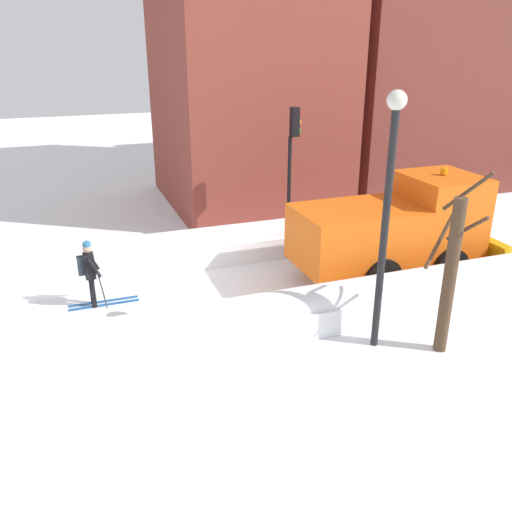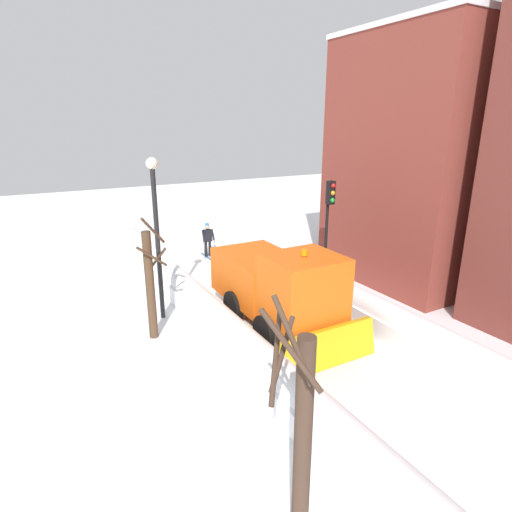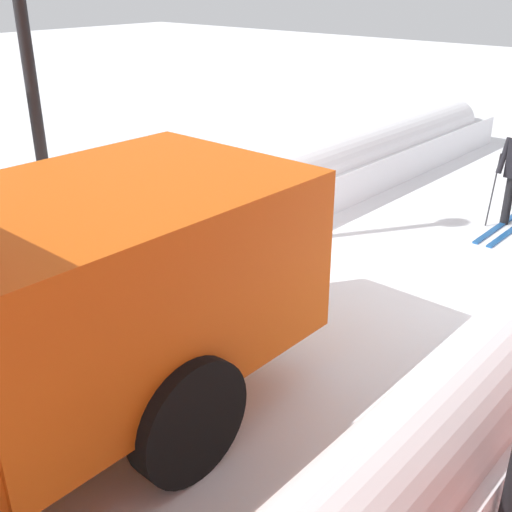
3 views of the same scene
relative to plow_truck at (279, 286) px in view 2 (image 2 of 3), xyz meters
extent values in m
plane|color=white|center=(-0.37, 4.37, -1.48)|extent=(80.00, 80.00, 0.00)
cube|color=white|center=(-2.79, 4.37, -1.13)|extent=(1.10, 36.00, 0.69)
cylinder|color=white|center=(-2.79, 4.37, -0.78)|extent=(0.90, 34.20, 0.90)
cube|color=white|center=(2.05, 4.37, -1.15)|extent=(1.10, 36.00, 0.65)
cylinder|color=white|center=(2.05, 4.37, -0.82)|extent=(0.90, 34.20, 0.90)
cube|color=brown|center=(-9.03, -1.48, 3.53)|extent=(7.59, 6.50, 10.01)
cube|color=white|center=(-9.03, -1.48, 8.63)|extent=(7.69, 6.60, 0.20)
cube|color=orange|center=(0.00, -1.32, -0.08)|extent=(2.30, 3.40, 1.60)
cube|color=orange|center=(0.00, 1.38, 0.27)|extent=(2.20, 2.00, 2.30)
cube|color=black|center=(0.00, 2.34, 0.78)|extent=(1.85, 0.06, 1.01)
cube|color=gold|center=(0.00, 2.73, -0.93)|extent=(3.20, 0.46, 1.13)
cylinder|color=orange|center=(0.00, 1.38, 1.54)|extent=(0.20, 0.20, 0.18)
cylinder|color=black|center=(-1.15, 1.08, -0.93)|extent=(0.25, 1.10, 1.10)
cylinder|color=black|center=(1.15, 1.08, -0.93)|extent=(0.25, 1.10, 1.10)
cylinder|color=black|center=(-1.15, -1.12, -0.93)|extent=(0.25, 1.10, 1.10)
cylinder|color=black|center=(1.15, -1.12, -0.93)|extent=(0.25, 1.10, 1.10)
cylinder|color=black|center=(-1.10, -8.49, -1.07)|extent=(0.14, 0.14, 0.82)
cylinder|color=black|center=(-0.88, -8.49, -1.07)|extent=(0.14, 0.14, 0.82)
cube|color=black|center=(-0.99, -8.49, -0.35)|extent=(0.42, 0.26, 0.62)
cube|color=#262D38|center=(-0.99, -8.70, -0.32)|extent=(0.32, 0.16, 0.44)
sphere|color=tan|center=(-0.99, -8.49, 0.12)|extent=(0.24, 0.24, 0.24)
sphere|color=teal|center=(-0.99, -8.49, 0.22)|extent=(0.22, 0.22, 0.22)
cylinder|color=black|center=(-1.25, -8.39, -0.32)|extent=(0.09, 0.33, 0.56)
cylinder|color=black|center=(-0.73, -8.39, -0.32)|extent=(0.09, 0.33, 0.56)
cube|color=#194C8C|center=(-1.10, -8.24, -1.46)|extent=(0.09, 1.80, 0.03)
cube|color=#194C8C|center=(-0.88, -8.24, -1.46)|extent=(0.09, 1.80, 0.03)
cylinder|color=#262628|center=(-1.29, -8.27, -0.88)|extent=(0.02, 0.19, 1.19)
cylinder|color=#262628|center=(-0.69, -8.27, -0.88)|extent=(0.02, 0.19, 1.19)
cylinder|color=black|center=(-3.43, -1.91, 0.34)|extent=(0.12, 0.12, 3.64)
cube|color=black|center=(-3.43, -1.77, 2.61)|extent=(0.28, 0.24, 0.90)
sphere|color=red|center=(-3.43, -1.64, 2.89)|extent=(0.18, 0.18, 0.18)
sphere|color=gold|center=(-3.43, -1.64, 2.61)|extent=(0.18, 0.18, 0.18)
sphere|color=green|center=(-3.43, -1.64, 2.33)|extent=(0.18, 0.18, 0.18)
cylinder|color=black|center=(3.23, -2.61, 1.14)|extent=(0.16, 0.16, 5.24)
sphere|color=silver|center=(3.23, -2.61, 3.94)|extent=(0.40, 0.40, 0.40)
cylinder|color=#4D3725|center=(3.92, -1.33, 0.29)|extent=(0.28, 0.28, 3.54)
cylinder|color=#4D3725|center=(3.77, -1.06, 2.13)|extent=(0.82, 0.55, 0.98)
cylinder|color=#4D3725|center=(3.87, -1.02, 1.35)|extent=(0.95, 0.24, 0.81)
cylinder|color=#4D3725|center=(3.63, -1.49, 1.04)|extent=(0.48, 0.92, 1.05)
cylinder|color=#483327|center=(3.80, 6.77, 0.43)|extent=(0.28, 0.28, 3.81)
cylinder|color=#483327|center=(4.00, 6.47, 1.99)|extent=(0.86, 0.73, 0.76)
cylinder|color=#483327|center=(4.18, 6.90, 2.32)|extent=(0.35, 1.14, 0.84)
cylinder|color=#483327|center=(4.11, 6.46, 1.96)|extent=(0.83, 1.04, 0.91)
cylinder|color=#483327|center=(4.08, 6.82, 2.40)|extent=(0.19, 0.87, 1.06)
camera|label=1|loc=(12.39, -8.82, 5.04)|focal=37.88mm
camera|label=2|loc=(6.95, 10.99, 5.18)|focal=29.44mm
camera|label=3|loc=(-4.22, 1.53, 2.35)|focal=43.80mm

